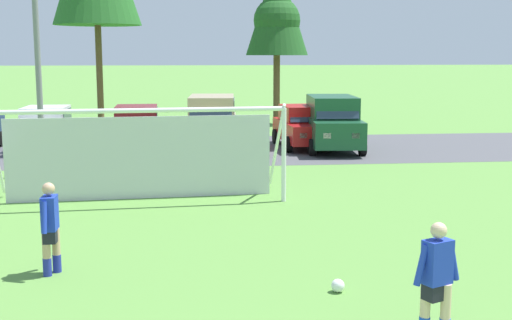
{
  "coord_description": "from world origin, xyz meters",
  "views": [
    {
      "loc": [
        -0.71,
        -4.33,
        3.85
      ],
      "look_at": [
        0.76,
        9.06,
        1.71
      ],
      "focal_mm": 47.28,
      "sensor_mm": 36.0,
      "label": 1
    }
  ],
  "objects_px": {
    "parked_car_slot_center": "(212,122)",
    "street_lamp": "(42,38)",
    "player_winger_right": "(50,229)",
    "parked_car_slot_center_right": "(304,126)",
    "parked_car_slot_left": "(46,128)",
    "soccer_goal": "(141,152)",
    "player_defender_far": "(436,282)",
    "parked_car_slot_right": "(332,123)",
    "soccer_ball": "(338,286)",
    "parked_car_slot_center_left": "(137,127)"
  },
  "relations": [
    {
      "from": "parked_car_slot_center",
      "to": "street_lamp",
      "type": "distance_m",
      "value": 8.26
    },
    {
      "from": "player_winger_right",
      "to": "parked_car_slot_center_right",
      "type": "relative_size",
      "value": 0.38
    },
    {
      "from": "parked_car_slot_left",
      "to": "street_lamp",
      "type": "relative_size",
      "value": 0.51
    },
    {
      "from": "soccer_goal",
      "to": "parked_car_slot_center",
      "type": "height_order",
      "value": "soccer_goal"
    },
    {
      "from": "player_defender_far",
      "to": "street_lamp",
      "type": "relative_size",
      "value": 0.2
    },
    {
      "from": "parked_car_slot_center",
      "to": "parked_car_slot_center_right",
      "type": "relative_size",
      "value": 1.1
    },
    {
      "from": "parked_car_slot_right",
      "to": "street_lamp",
      "type": "relative_size",
      "value": 0.57
    },
    {
      "from": "soccer_ball",
      "to": "parked_car_slot_right",
      "type": "distance_m",
      "value": 16.34
    },
    {
      "from": "parked_car_slot_right",
      "to": "street_lamp",
      "type": "height_order",
      "value": "street_lamp"
    },
    {
      "from": "street_lamp",
      "to": "parked_car_slot_right",
      "type": "bearing_deg",
      "value": 24.69
    },
    {
      "from": "parked_car_slot_center_left",
      "to": "parked_car_slot_center_right",
      "type": "height_order",
      "value": "same"
    },
    {
      "from": "soccer_goal",
      "to": "parked_car_slot_center_right",
      "type": "bearing_deg",
      "value": 57.55
    },
    {
      "from": "parked_car_slot_center_right",
      "to": "street_lamp",
      "type": "xyz_separation_m",
      "value": [
        -9.18,
        -5.64,
        3.42
      ]
    },
    {
      "from": "soccer_goal",
      "to": "parked_car_slot_center_right",
      "type": "relative_size",
      "value": 1.76
    },
    {
      "from": "soccer_ball",
      "to": "soccer_goal",
      "type": "relative_size",
      "value": 0.03
    },
    {
      "from": "parked_car_slot_center",
      "to": "player_winger_right",
      "type": "bearing_deg",
      "value": -103.0
    },
    {
      "from": "parked_car_slot_center_right",
      "to": "street_lamp",
      "type": "distance_m",
      "value": 11.31
    },
    {
      "from": "soccer_ball",
      "to": "street_lamp",
      "type": "xyz_separation_m",
      "value": [
        -6.7,
        11.26,
        4.18
      ]
    },
    {
      "from": "parked_car_slot_left",
      "to": "parked_car_slot_right",
      "type": "height_order",
      "value": "parked_car_slot_right"
    },
    {
      "from": "parked_car_slot_center_left",
      "to": "parked_car_slot_center",
      "type": "height_order",
      "value": "parked_car_slot_center"
    },
    {
      "from": "player_defender_far",
      "to": "parked_car_slot_center",
      "type": "distance_m",
      "value": 18.71
    },
    {
      "from": "soccer_goal",
      "to": "parked_car_slot_center_right",
      "type": "distance_m",
      "value": 11.28
    },
    {
      "from": "parked_car_slot_center_left",
      "to": "parked_car_slot_right",
      "type": "xyz_separation_m",
      "value": [
        7.8,
        -1.53,
        0.24
      ]
    },
    {
      "from": "parked_car_slot_left",
      "to": "player_defender_far",
      "type": "bearing_deg",
      "value": -65.56
    },
    {
      "from": "soccer_ball",
      "to": "player_winger_right",
      "type": "xyz_separation_m",
      "value": [
        -4.79,
        1.45,
        0.71
      ]
    },
    {
      "from": "soccer_ball",
      "to": "street_lamp",
      "type": "height_order",
      "value": "street_lamp"
    },
    {
      "from": "parked_car_slot_center_left",
      "to": "soccer_goal",
      "type": "bearing_deg",
      "value": -85.66
    },
    {
      "from": "player_defender_far",
      "to": "parked_car_slot_center_left",
      "type": "distance_m",
      "value": 20.11
    },
    {
      "from": "parked_car_slot_center_left",
      "to": "street_lamp",
      "type": "relative_size",
      "value": 0.51
    },
    {
      "from": "parked_car_slot_left",
      "to": "parked_car_slot_center",
      "type": "distance_m",
      "value": 6.7
    },
    {
      "from": "soccer_goal",
      "to": "parked_car_slot_center",
      "type": "xyz_separation_m",
      "value": [
        2.28,
        9.24,
        -0.18
      ]
    },
    {
      "from": "player_defender_far",
      "to": "parked_car_slot_right",
      "type": "height_order",
      "value": "parked_car_slot_right"
    },
    {
      "from": "parked_car_slot_center_right",
      "to": "soccer_ball",
      "type": "bearing_deg",
      "value": -98.36
    },
    {
      "from": "soccer_ball",
      "to": "parked_car_slot_center_right",
      "type": "xyz_separation_m",
      "value": [
        2.48,
        16.9,
        0.77
      ]
    },
    {
      "from": "soccer_goal",
      "to": "parked_car_slot_left",
      "type": "relative_size",
      "value": 1.79
    },
    {
      "from": "player_winger_right",
      "to": "parked_car_slot_right",
      "type": "xyz_separation_m",
      "value": [
        8.27,
        14.49,
        0.29
      ]
    },
    {
      "from": "parked_car_slot_center_right",
      "to": "parked_car_slot_center_left",
      "type": "bearing_deg",
      "value": 175.26
    },
    {
      "from": "soccer_ball",
      "to": "player_defender_far",
      "type": "relative_size",
      "value": 0.13
    },
    {
      "from": "soccer_goal",
      "to": "parked_car_slot_right",
      "type": "relative_size",
      "value": 1.59
    },
    {
      "from": "soccer_ball",
      "to": "parked_car_slot_right",
      "type": "xyz_separation_m",
      "value": [
        3.47,
        15.94,
        1.0
      ]
    },
    {
      "from": "parked_car_slot_left",
      "to": "parked_car_slot_center_right",
      "type": "relative_size",
      "value": 0.98
    },
    {
      "from": "player_defender_far",
      "to": "player_winger_right",
      "type": "relative_size",
      "value": 1.0
    },
    {
      "from": "parked_car_slot_center",
      "to": "parked_car_slot_right",
      "type": "xyz_separation_m",
      "value": [
        4.76,
        -0.69,
        0.0
      ]
    },
    {
      "from": "parked_car_slot_center_left",
      "to": "parked_car_slot_center_right",
      "type": "bearing_deg",
      "value": -4.74
    },
    {
      "from": "player_defender_far",
      "to": "parked_car_slot_center_right",
      "type": "relative_size",
      "value": 0.38
    },
    {
      "from": "parked_car_slot_center_left",
      "to": "player_defender_far",
      "type": "bearing_deg",
      "value": -75.0
    },
    {
      "from": "parked_car_slot_center_left",
      "to": "parked_car_slot_right",
      "type": "bearing_deg",
      "value": -11.1
    },
    {
      "from": "player_winger_right",
      "to": "parked_car_slot_center",
      "type": "distance_m",
      "value": 15.58
    },
    {
      "from": "soccer_ball",
      "to": "player_winger_right",
      "type": "relative_size",
      "value": 0.13
    },
    {
      "from": "player_defender_far",
      "to": "parked_car_slot_center_right",
      "type": "bearing_deg",
      "value": 85.12
    }
  ]
}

